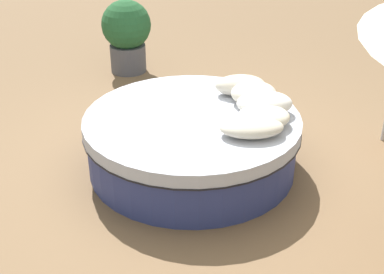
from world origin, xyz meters
TOP-DOWN VIEW (x-y plane):
  - ground_plane at (0.00, 0.00)m, footprint 16.00×16.00m
  - round_bed at (0.00, 0.00)m, footprint 2.01×2.01m
  - throw_pillow_0 at (0.48, -0.38)m, footprint 0.55×0.34m
  - throw_pillow_1 at (0.62, -0.20)m, footprint 0.46×0.39m
  - throw_pillow_2 at (0.67, 0.02)m, footprint 0.51×0.35m
  - throw_pillow_3 at (0.60, 0.25)m, footprint 0.43×0.36m
  - throw_pillow_4 at (0.50, 0.46)m, footprint 0.50×0.28m
  - planter at (-0.73, 2.54)m, footprint 0.66×0.66m

SIDE VIEW (x-z plane):
  - ground_plane at x=0.00m, z-range 0.00..0.00m
  - round_bed at x=0.00m, z-range 0.01..0.54m
  - planter at x=-0.73m, z-range 0.05..1.03m
  - throw_pillow_0 at x=0.48m, z-range 0.54..0.69m
  - throw_pillow_1 at x=0.62m, z-range 0.54..0.70m
  - throw_pillow_4 at x=0.50m, z-range 0.54..0.74m
  - throw_pillow_2 at x=0.67m, z-range 0.54..0.74m
  - throw_pillow_3 at x=0.60m, z-range 0.54..0.75m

